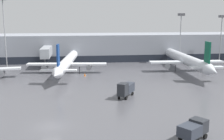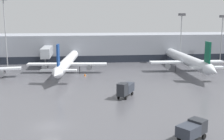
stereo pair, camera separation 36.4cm
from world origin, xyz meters
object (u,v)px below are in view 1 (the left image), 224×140
Objects in this scene: parked_jet_3 at (67,62)px; traffic_cone_1 at (85,74)px; apron_light_mast_3 at (222,24)px; parked_jet_0 at (186,60)px; apron_light_mast_1 at (181,23)px; service_truck_2 at (126,89)px; service_truck_1 at (193,129)px; apron_light_mast_2 at (3,13)px.

parked_jet_3 is 7.01m from traffic_cone_1.
parked_jet_3 is 2.40× the size of apron_light_mast_3.
apron_light_mast_1 is at bearing -10.61° from parked_jet_0.
service_truck_2 is (11.64, -25.14, -1.28)m from parked_jet_3.
apron_light_mast_1 is (19.57, 56.65, 11.51)m from service_truck_1.
traffic_cone_1 is at bearing -128.75° from parked_jet_3.
service_truck_1 is at bearing -109.06° from apron_light_mast_1.
apron_light_mast_1 is at bearing 35.59° from service_truck_1.
traffic_cone_1 is 0.05× the size of apron_light_mast_3.
apron_light_mast_3 is at bearing 4.65° from apron_light_mast_1.
service_truck_2 reaches higher than service_truck_1.
apron_light_mast_1 reaches higher than parked_jet_0.
apron_light_mast_3 is (39.11, 38.29, 10.87)m from service_truck_2.
traffic_cone_1 is 37.79m from apron_light_mast_1.
service_truck_2 is (-4.96, 19.55, 0.23)m from service_truck_1.
parked_jet_0 is 1.03× the size of parked_jet_3.
parked_jet_3 is at bearing -161.69° from apron_light_mast_1.
apron_light_mast_3 reaches higher than traffic_cone_1.
service_truck_1 is 68.34m from apron_light_mast_2.
parked_jet_0 is 33.05m from parked_jet_3.
parked_jet_0 is at bearing -86.57° from parked_jet_3.
service_truck_2 is 50.02m from apron_light_mast_2.
traffic_cone_1 is (-28.39, -2.99, -2.77)m from parked_jet_0.
parked_jet_0 is 54.83m from apron_light_mast_2.
parked_jet_3 is 7.05× the size of service_truck_2.
apron_light_mast_1 is (36.17, 11.97, 9.99)m from parked_jet_3.
traffic_cone_1 is (-11.98, 40.07, -1.03)m from service_truck_1.
service_truck_2 is at bearing 68.88° from service_truck_1.
service_truck_1 is 6.10× the size of traffic_cone_1.
apron_light_mast_3 is at bearing 24.09° from service_truck_1.
apron_light_mast_1 is 0.78× the size of apron_light_mast_2.
parked_jet_3 is at bearing 75.03° from service_truck_1.
apron_light_mast_2 is (-54.66, 0.14, 3.09)m from apron_light_mast_1.
parked_jet_0 is 1.87× the size of apron_light_mast_2.
parked_jet_0 is 24.92m from apron_light_mast_3.
apron_light_mast_2 is 69.34m from apron_light_mast_3.
apron_light_mast_1 is (24.53, 37.11, 11.28)m from service_truck_2.
apron_light_mast_2 reaches higher than apron_light_mast_3.
parked_jet_3 is 27.73m from service_truck_2.
parked_jet_0 is 51.60× the size of traffic_cone_1.
parked_jet_0 is 2.39× the size of apron_light_mast_1.
apron_light_mast_3 is (14.58, 1.19, -0.40)m from apron_light_mast_1.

